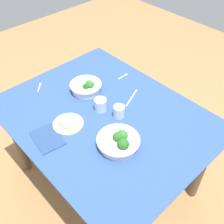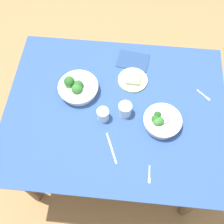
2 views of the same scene
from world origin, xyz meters
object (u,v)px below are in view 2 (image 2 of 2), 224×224
at_px(water_glass_center, 125,109).
at_px(broccoli_bowl_far, 77,88).
at_px(fork_by_far_bowl, 204,96).
at_px(fork_by_near_bowl, 149,175).
at_px(napkin_folded_upper, 133,61).
at_px(water_glass_side, 103,114).
at_px(broccoli_bowl_near, 161,121).
at_px(table_knife_left, 112,148).
at_px(bread_side_plate, 133,80).

bearing_deg(water_glass_center, broccoli_bowl_far, 157.45).
bearing_deg(fork_by_far_bowl, broccoli_bowl_far, -134.19).
xyz_separation_m(fork_by_near_bowl, napkin_folded_upper, (-0.13, 0.75, 0.00)).
bearing_deg(broccoli_bowl_far, water_glass_side, -43.89).
xyz_separation_m(broccoli_bowl_far, broccoli_bowl_near, (0.51, -0.18, -0.00)).
bearing_deg(water_glass_side, table_knife_left, -68.83).
bearing_deg(bread_side_plate, table_knife_left, -100.31).
xyz_separation_m(water_glass_center, fork_by_near_bowl, (0.16, -0.36, -0.04)).
height_order(water_glass_side, napkin_folded_upper, water_glass_side).
xyz_separation_m(broccoli_bowl_far, fork_by_far_bowl, (0.77, 0.04, -0.04)).
bearing_deg(water_glass_center, broccoli_bowl_near, -14.36).
relative_size(broccoli_bowl_near, napkin_folded_upper, 1.08).
relative_size(broccoli_bowl_near, water_glass_side, 2.74).
bearing_deg(water_glass_center, fork_by_far_bowl, 19.26).
bearing_deg(fork_by_near_bowl, water_glass_center, -157.07).
height_order(broccoli_bowl_near, bread_side_plate, broccoli_bowl_near).
distance_m(broccoli_bowl_far, water_glass_center, 0.32).
xyz_separation_m(bread_side_plate, napkin_folded_upper, (-0.01, 0.16, -0.01)).
bearing_deg(broccoli_bowl_far, table_knife_left, -55.07).
distance_m(broccoli_bowl_far, table_knife_left, 0.43).
distance_m(broccoli_bowl_far, bread_side_plate, 0.35).
height_order(broccoli_bowl_far, table_knife_left, broccoli_bowl_far).
bearing_deg(fork_by_far_bowl, broccoli_bowl_near, -97.25).
bearing_deg(fork_by_far_bowl, table_knife_left, -100.38).
height_order(bread_side_plate, fork_by_near_bowl, bread_side_plate).
height_order(bread_side_plate, water_glass_center, water_glass_center).
bearing_deg(napkin_folded_upper, bread_side_plate, -87.20).
bearing_deg(broccoli_bowl_far, water_glass_center, -22.55).
relative_size(broccoli_bowl_far, fork_by_near_bowl, 2.54).
xyz_separation_m(fork_by_far_bowl, fork_by_near_bowl, (-0.32, -0.53, 0.00)).
bearing_deg(water_glass_side, water_glass_center, 19.67).
height_order(water_glass_side, fork_by_far_bowl, water_glass_side).
relative_size(water_glass_side, fork_by_near_bowl, 0.83).
height_order(broccoli_bowl_far, water_glass_center, broccoli_bowl_far).
bearing_deg(broccoli_bowl_far, broccoli_bowl_near, -19.25).
xyz_separation_m(fork_by_near_bowl, table_knife_left, (-0.21, 0.13, -0.00)).
distance_m(broccoli_bowl_near, napkin_folded_upper, 0.48).
height_order(fork_by_far_bowl, fork_by_near_bowl, same).
relative_size(bread_side_plate, napkin_folded_upper, 0.93).
distance_m(water_glass_side, fork_by_near_bowl, 0.43).
bearing_deg(napkin_folded_upper, fork_by_far_bowl, -26.62).
bearing_deg(bread_side_plate, broccoli_bowl_far, -161.43).
relative_size(broccoli_bowl_far, broccoli_bowl_near, 1.12).
bearing_deg(bread_side_plate, fork_by_near_bowl, -78.12).
bearing_deg(water_glass_side, broccoli_bowl_far, 136.11).
relative_size(bread_side_plate, water_glass_center, 2.22).
distance_m(broccoli_bowl_far, fork_by_near_bowl, 0.67).
distance_m(broccoli_bowl_near, fork_by_far_bowl, 0.34).
relative_size(broccoli_bowl_near, fork_by_near_bowl, 2.27).
relative_size(broccoli_bowl_far, table_knife_left, 1.29).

